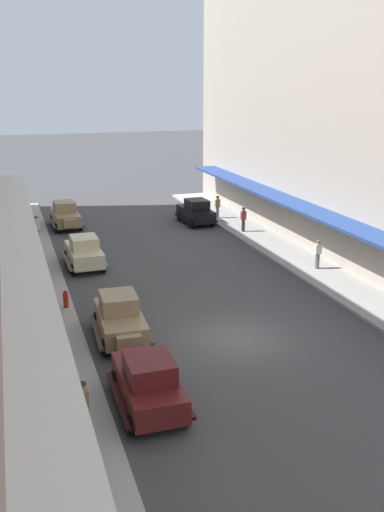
{
  "coord_description": "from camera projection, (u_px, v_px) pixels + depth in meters",
  "views": [
    {
      "loc": [
        -8.5,
        -19.74,
        10.11
      ],
      "look_at": [
        0.0,
        6.0,
        1.8
      ],
      "focal_mm": 40.01,
      "sensor_mm": 36.0,
      "label": 1
    }
  ],
  "objects": [
    {
      "name": "parked_car_4",
      "position": [
        148.0,
        381.0,
        18.23
      ],
      "size": [
        2.19,
        4.28,
        1.84
      ],
      "color": "#591919",
      "rests_on": "ground"
    },
    {
      "name": "pedestrian_0",
      "position": [
        83.0,
        408.0,
        16.59
      ],
      "size": [
        0.36,
        0.28,
        1.67
      ],
      "color": "slate",
      "rests_on": "sidewalk_left"
    },
    {
      "name": "pedestrian_1",
      "position": [
        218.0,
        207.0,
        43.26
      ],
      "size": [
        0.36,
        0.28,
        1.67
      ],
      "color": "slate",
      "rests_on": "sidewalk_right"
    },
    {
      "name": "parked_car_0",
      "position": [
        65.0,
        214.0,
        41.04
      ],
      "size": [
        2.28,
        4.31,
        1.84
      ],
      "color": "#997F5B",
      "rests_on": "ground"
    },
    {
      "name": "pedestrian_2",
      "position": [
        37.0,
        229.0,
        36.72
      ],
      "size": [
        0.36,
        0.28,
        1.67
      ],
      "color": "slate",
      "rests_on": "sidewalk_left"
    },
    {
      "name": "ground_plane",
      "position": [
        238.0,
        338.0,
        23.43
      ],
      "size": [
        200.0,
        200.0,
        0.0
      ],
      "primitive_type": "plane",
      "color": "#424244"
    },
    {
      "name": "fire_hydrant",
      "position": [
        66.0,
        299.0,
        26.14
      ],
      "size": [
        0.24,
        0.24,
        0.82
      ],
      "color": "#B21E19",
      "rests_on": "sidewalk_left"
    },
    {
      "name": "pedestrian_4",
      "position": [
        243.0,
        219.0,
        39.32
      ],
      "size": [
        0.36,
        0.28,
        1.67
      ],
      "color": "#2D2D33",
      "rests_on": "sidewalk_right"
    },
    {
      "name": "parked_car_3",
      "position": [
        196.0,
        211.0,
        42.16
      ],
      "size": [
        2.29,
        4.31,
        1.84
      ],
      "color": "black",
      "rests_on": "ground"
    },
    {
      "name": "sidewalk_left",
      "position": [
        51.0,
        364.0,
        21.16
      ],
      "size": [
        3.0,
        60.0,
        0.15
      ],
      "primitive_type": "cube",
      "color": "#A8A59E",
      "rests_on": "ground"
    },
    {
      "name": "parked_car_2",
      "position": [
        84.0,
        251.0,
        32.2
      ],
      "size": [
        2.21,
        4.28,
        1.84
      ],
      "color": "beige",
      "rests_on": "ground"
    },
    {
      "name": "pedestrian_3",
      "position": [
        318.0,
        254.0,
        31.48
      ],
      "size": [
        0.36,
        0.24,
        1.64
      ],
      "color": "slate",
      "rests_on": "sidewalk_right"
    },
    {
      "name": "parked_car_1",
      "position": [
        120.0,
        317.0,
        23.21
      ],
      "size": [
        2.3,
        4.32,
        1.84
      ],
      "color": "#997F5B",
      "rests_on": "ground"
    }
  ]
}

